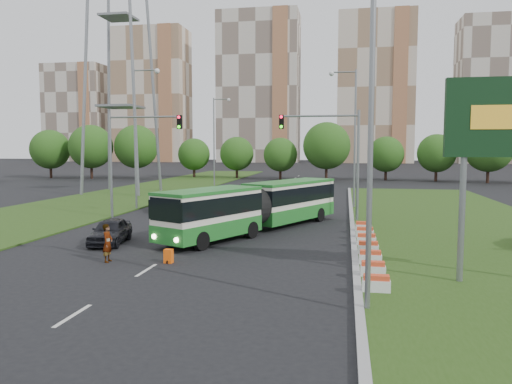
% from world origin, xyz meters
% --- Properties ---
extents(ground, '(360.00, 360.00, 0.00)m').
position_xyz_m(ground, '(0.00, 0.00, 0.00)').
color(ground, black).
rests_on(ground, ground).
extents(grass_median, '(14.00, 60.00, 0.15)m').
position_xyz_m(grass_median, '(13.00, 8.00, 0.07)').
color(grass_median, '#294814').
rests_on(grass_median, ground).
extents(median_kerb, '(0.30, 60.00, 0.18)m').
position_xyz_m(median_kerb, '(6.05, 8.00, 0.09)').
color(median_kerb, '#9C9C9C').
rests_on(median_kerb, ground).
extents(left_verge, '(12.00, 110.00, 0.10)m').
position_xyz_m(left_verge, '(-18.00, 25.00, 0.05)').
color(left_verge, '#294814').
rests_on(left_verge, ground).
extents(lane_markings, '(0.20, 100.00, 0.01)m').
position_xyz_m(lane_markings, '(-3.00, 20.00, 0.00)').
color(lane_markings, silver).
rests_on(lane_markings, ground).
extents(flower_planters, '(1.10, 13.70, 0.60)m').
position_xyz_m(flower_planters, '(6.70, -1.40, 0.45)').
color(flower_planters, white).
rests_on(flower_planters, grass_median).
extents(traffic_mast_median, '(5.76, 0.32, 8.00)m').
position_xyz_m(traffic_mast_median, '(4.78, 10.00, 5.35)').
color(traffic_mast_median, gray).
rests_on(traffic_mast_median, ground).
extents(traffic_mast_left, '(5.76, 0.32, 8.00)m').
position_xyz_m(traffic_mast_left, '(-10.38, 9.00, 5.35)').
color(traffic_mast_left, gray).
rests_on(traffic_mast_left, ground).
extents(street_lamps, '(36.00, 60.00, 12.00)m').
position_xyz_m(street_lamps, '(-3.00, 10.00, 6.00)').
color(street_lamps, gray).
rests_on(street_lamps, ground).
extents(tree_line, '(120.00, 8.00, 9.00)m').
position_xyz_m(tree_line, '(10.00, 55.00, 4.50)').
color(tree_line, '#225416').
rests_on(tree_line, ground).
extents(apartment_tower_west, '(26.00, 15.00, 48.00)m').
position_xyz_m(apartment_tower_west, '(-65.00, 150.00, 24.00)').
color(apartment_tower_west, beige).
rests_on(apartment_tower_west, ground).
extents(apartment_tower_cwest, '(28.00, 15.00, 52.00)m').
position_xyz_m(apartment_tower_cwest, '(-25.00, 150.00, 26.00)').
color(apartment_tower_cwest, beige).
rests_on(apartment_tower_cwest, ground).
extents(apartment_tower_ceast, '(25.00, 15.00, 50.00)m').
position_xyz_m(apartment_tower_ceast, '(15.00, 150.00, 25.00)').
color(apartment_tower_ceast, beige).
rests_on(apartment_tower_ceast, ground).
extents(apartment_tower_east, '(27.00, 15.00, 47.00)m').
position_xyz_m(apartment_tower_east, '(55.00, 150.00, 23.50)').
color(apartment_tower_east, beige).
rests_on(apartment_tower_east, ground).
extents(midrise_west, '(22.00, 14.00, 36.00)m').
position_xyz_m(midrise_west, '(-95.00, 150.00, 18.00)').
color(midrise_west, beige).
rests_on(midrise_west, ground).
extents(articulated_bus, '(2.49, 15.98, 2.63)m').
position_xyz_m(articulated_bus, '(-0.26, 4.92, 1.61)').
color(articulated_bus, silver).
rests_on(articulated_bus, ground).
extents(car_left_near, '(2.34, 4.37, 1.41)m').
position_xyz_m(car_left_near, '(-7.33, -0.65, 0.71)').
color(car_left_near, black).
rests_on(car_left_near, ground).
extents(car_left_far, '(3.07, 5.08, 1.58)m').
position_xyz_m(car_left_far, '(-9.28, 13.63, 0.79)').
color(car_left_far, black).
rests_on(car_left_far, ground).
extents(pedestrian, '(0.46, 0.68, 1.80)m').
position_xyz_m(pedestrian, '(-5.40, -4.81, 0.90)').
color(pedestrian, gray).
rests_on(pedestrian, ground).
extents(shopping_trolley, '(0.38, 0.40, 0.65)m').
position_xyz_m(shopping_trolley, '(-2.52, -4.51, 0.32)').
color(shopping_trolley, '#FF5B0D').
rests_on(shopping_trolley, ground).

